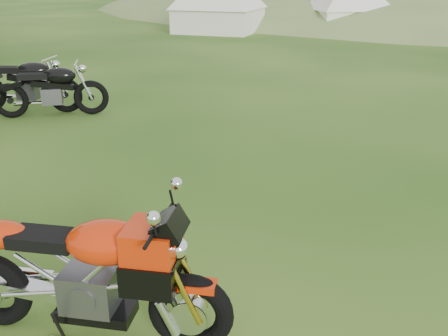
# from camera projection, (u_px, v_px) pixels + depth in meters

# --- Properties ---
(ground) EXTENTS (120.00, 120.00, 0.00)m
(ground) POSITION_uv_depth(u_px,v_px,m) (199.00, 233.00, 5.25)
(ground) COLOR #113C0D
(ground) RESTS_ON ground
(sport_motorcycle) EXTENTS (2.10, 0.76, 1.23)m
(sport_motorcycle) POSITION_uv_depth(u_px,v_px,m) (85.00, 265.00, 3.55)
(sport_motorcycle) COLOR red
(sport_motorcycle) RESTS_ON ground
(vintage_moto_c) EXTENTS (2.10, 0.93, 1.08)m
(vintage_moto_c) POSITION_uv_depth(u_px,v_px,m) (50.00, 88.00, 9.31)
(vintage_moto_c) COLOR black
(vintage_moto_c) RESTS_ON ground
(vintage_moto_d) EXTENTS (2.18, 0.61, 1.13)m
(vintage_moto_d) POSITION_uv_depth(u_px,v_px,m) (25.00, 83.00, 9.62)
(vintage_moto_d) COLOR black
(vintage_moto_d) RESTS_ON ground
(tent_mid) EXTENTS (3.71, 3.71, 2.70)m
(tent_mid) POSITION_uv_depth(u_px,v_px,m) (348.00, 0.00, 23.10)
(tent_mid) COLOR white
(tent_mid) RESTS_ON ground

